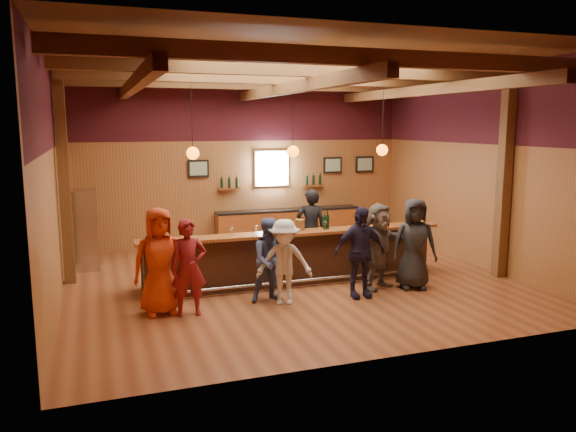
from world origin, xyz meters
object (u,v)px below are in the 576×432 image
Objects in this scene: ice_bucket at (300,225)px; customer_redvest at (189,268)px; customer_white at (284,262)px; bottle_a at (327,221)px; stainless_fridge at (82,230)px; bar_counter at (291,256)px; customer_navy at (360,252)px; customer_brown at (379,246)px; bartender at (311,229)px; customer_orange at (159,261)px; customer_denim at (271,260)px; back_bar_cabinet at (288,226)px; customer_dark at (414,244)px.

customer_redvest is at bearing -153.51° from ice_bucket.
customer_white reaches higher than bottle_a.
stainless_fridge is 1.08× the size of customer_redvest.
bar_counter is 1.74m from customer_navy.
customer_brown is 1.99m from bartender.
customer_navy is 0.95× the size of bartender.
customer_orange reaches higher than customer_redvest.
back_bar_cabinet is at bearing 66.13° from customer_denim.
customer_navy is 1.29m from bottle_a.
bar_counter is 0.74m from ice_bucket.
customer_brown is at bearing -3.15° from customer_orange.
customer_denim reaches higher than bottle_a.
customer_white is at bearing 163.83° from customer_brown.
customer_denim is 0.86× the size of bartender.
back_bar_cabinet is 2.22× the size of stainless_fridge.
customer_redvest is 0.92× the size of customer_dark.
customer_orange is at bearing 158.33° from customer_redvest.
back_bar_cabinet is 2.32× the size of customer_brown.
customer_brown is (5.58, -3.53, -0.04)m from stainless_fridge.
customer_denim is 0.91× the size of customer_brown.
customer_brown reaches higher than ice_bucket.
bar_counter is at bearing 164.95° from customer_dark.
customer_redvest reaches higher than ice_bucket.
customer_dark reaches higher than bottle_a.
ice_bucket is at bearing 122.28° from customer_brown.
customer_redvest is 4.31× the size of bottle_a.
customer_white is (2.19, -0.18, -0.15)m from customer_orange.
customer_white reaches higher than ice_bucket.
back_bar_cabinet is at bearing -80.26° from bartender.
customer_brown is (0.62, 0.40, -0.01)m from customer_navy.
bartender reaches higher than ice_bucket.
customer_orange reaches higher than customer_dark.
customer_dark is at bearing -5.94° from customer_orange.
customer_dark is 4.68× the size of bottle_a.
customer_dark is at bearing -42.87° from customer_brown.
customer_brown reaches higher than customer_denim.
customer_white is at bearing 179.16° from customer_navy.
customer_denim is at bearing 69.89° from bartender.
back_bar_cabinet is 5.29m from customer_white.
customer_navy is (4.96, -3.93, -0.03)m from stainless_fridge.
bartender reaches higher than customer_denim.
customer_orange is at bearing -129.89° from back_bar_cabinet.
customer_denim is 1.83m from bottle_a.
back_bar_cabinet is at bearing 82.80° from bottle_a.
stainless_fridge is at bearing 165.46° from customer_dark.
customer_navy is at bearing -171.92° from customer_brown.
customer_orange is 2.20m from customer_white.
back_bar_cabinet is at bearing 117.41° from customer_dark.
bartender reaches higher than bar_counter.
customer_brown is at bearing 178.20° from customer_dark.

